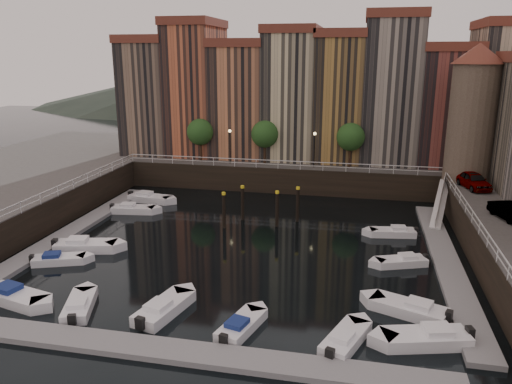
% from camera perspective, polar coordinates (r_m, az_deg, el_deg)
% --- Properties ---
extents(ground, '(200.00, 200.00, 0.00)m').
position_cam_1_polar(ground, '(43.32, -1.06, -5.81)').
color(ground, black).
rests_on(ground, ground).
extents(quay_far, '(80.00, 20.00, 3.00)m').
position_cam_1_polar(quay_far, '(67.47, 3.92, 3.28)').
color(quay_far, black).
rests_on(quay_far, ground).
extents(dock_left, '(2.00, 28.00, 0.35)m').
position_cam_1_polar(dock_left, '(48.52, -20.39, -4.22)').
color(dock_left, gray).
rests_on(dock_left, ground).
extents(dock_right, '(2.00, 28.00, 0.35)m').
position_cam_1_polar(dock_right, '(41.94, 20.90, -7.37)').
color(dock_right, gray).
rests_on(dock_right, ground).
extents(dock_near, '(30.00, 2.00, 0.35)m').
position_cam_1_polar(dock_near, '(28.71, -9.12, -17.56)').
color(dock_near, gray).
rests_on(dock_near, ground).
extents(mountains, '(145.00, 100.00, 18.00)m').
position_cam_1_polar(mountains, '(149.69, 9.35, 12.32)').
color(mountains, '#2D382D').
rests_on(mountains, ground).
extents(far_terrace, '(48.70, 10.30, 17.50)m').
position_cam_1_polar(far_terrace, '(63.26, 6.78, 11.06)').
color(far_terrace, '#816752').
rests_on(far_terrace, quay_far).
extents(corner_tower, '(5.20, 5.20, 13.80)m').
position_cam_1_polar(corner_tower, '(55.16, 23.53, 8.47)').
color(corner_tower, '#6B5B4C').
rests_on(corner_tower, quay_right).
extents(promenade_trees, '(21.20, 3.20, 5.20)m').
position_cam_1_polar(promenade_trees, '(59.17, 1.64, 6.60)').
color(promenade_trees, black).
rests_on(promenade_trees, quay_far).
extents(street_lamps, '(10.36, 0.36, 4.18)m').
position_cam_1_polar(street_lamps, '(58.25, 1.78, 5.77)').
color(street_lamps, black).
rests_on(street_lamps, quay_far).
extents(railings, '(36.08, 34.04, 0.52)m').
position_cam_1_polar(railings, '(46.69, 0.26, 0.67)').
color(railings, white).
rests_on(railings, ground).
extents(gangway, '(2.78, 8.32, 3.73)m').
position_cam_1_polar(gangway, '(51.82, 20.34, -0.96)').
color(gangway, white).
rests_on(gangway, ground).
extents(mooring_pilings, '(6.81, 3.68, 3.78)m').
position_cam_1_polar(mooring_pilings, '(47.48, 0.52, -1.76)').
color(mooring_pilings, black).
rests_on(mooring_pilings, ground).
extents(boat_left_0, '(5.23, 2.93, 1.17)m').
position_cam_1_polar(boat_left_0, '(37.02, -25.93, -10.67)').
color(boat_left_0, white).
rests_on(boat_left_0, ground).
extents(boat_left_1, '(4.19, 2.77, 0.95)m').
position_cam_1_polar(boat_left_1, '(42.07, -21.70, -7.17)').
color(boat_left_1, white).
rests_on(boat_left_1, ground).
extents(boat_left_2, '(5.36, 2.95, 1.20)m').
position_cam_1_polar(boat_left_2, '(43.90, -19.00, -5.84)').
color(boat_left_2, white).
rests_on(boat_left_2, ground).
extents(boat_left_3, '(4.69, 2.24, 1.06)m').
position_cam_1_polar(boat_left_3, '(52.76, -13.93, -1.92)').
color(boat_left_3, white).
rests_on(boat_left_3, ground).
extents(boat_left_4, '(5.12, 2.38, 1.15)m').
position_cam_1_polar(boat_left_4, '(56.25, -12.11, -0.69)').
color(boat_left_4, white).
rests_on(boat_left_4, ground).
extents(boat_right_0, '(5.24, 3.04, 1.17)m').
position_cam_1_polar(boat_right_0, '(30.64, 19.03, -15.50)').
color(boat_right_0, white).
rests_on(boat_right_0, ground).
extents(boat_right_1, '(5.02, 3.40, 1.14)m').
position_cam_1_polar(boat_right_1, '(33.39, 17.21, -12.65)').
color(boat_right_1, white).
rests_on(boat_right_1, ground).
extents(boat_right_2, '(4.15, 2.75, 0.94)m').
position_cam_1_polar(boat_right_2, '(40.42, 16.38, -7.61)').
color(boat_right_2, white).
rests_on(boat_right_2, ground).
extents(boat_right_3, '(4.30, 2.11, 0.97)m').
position_cam_1_polar(boat_right_3, '(46.47, 15.46, -4.46)').
color(boat_right_3, white).
rests_on(boat_right_3, ground).
extents(boat_near_0, '(2.86, 4.44, 1.00)m').
position_cam_1_polar(boat_near_0, '(34.31, -19.54, -12.15)').
color(boat_near_0, white).
rests_on(boat_near_0, ground).
extents(boat_near_1, '(2.79, 5.05, 1.13)m').
position_cam_1_polar(boat_near_1, '(32.52, -10.55, -12.98)').
color(boat_near_1, white).
rests_on(boat_near_1, ground).
extents(boat_near_2, '(2.52, 4.31, 0.97)m').
position_cam_1_polar(boat_near_2, '(30.36, -1.76, -15.03)').
color(boat_near_2, white).
rests_on(boat_near_2, ground).
extents(boat_near_3, '(2.94, 4.45, 1.00)m').
position_cam_1_polar(boat_near_3, '(29.53, 10.14, -16.22)').
color(boat_near_3, white).
rests_on(boat_near_3, ground).
extents(car_a, '(3.06, 5.03, 1.60)m').
position_cam_1_polar(car_a, '(52.84, 23.60, 1.13)').
color(car_a, gray).
rests_on(car_a, quay_right).
extents(car_b, '(2.56, 4.26, 1.33)m').
position_cam_1_polar(car_b, '(44.17, 26.91, -2.10)').
color(car_b, gray).
rests_on(car_b, quay_right).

